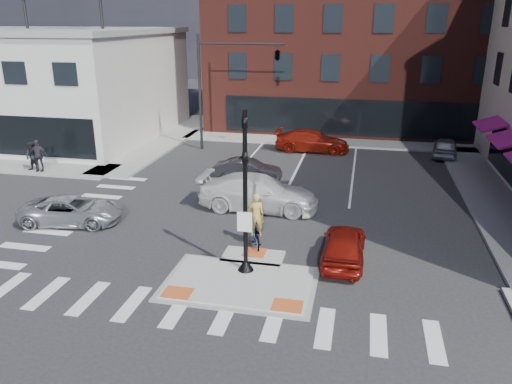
% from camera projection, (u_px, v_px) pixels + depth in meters
% --- Properties ---
extents(ground, '(120.00, 120.00, 0.00)m').
position_uv_depth(ground, '(243.00, 278.00, 18.25)').
color(ground, '#28282B').
rests_on(ground, ground).
extents(refuge_island, '(5.40, 4.65, 0.13)m').
position_uv_depth(refuge_island, '(242.00, 280.00, 18.00)').
color(refuge_island, gray).
rests_on(refuge_island, ground).
extents(sidewalk_nw, '(23.50, 20.50, 0.15)m').
position_uv_depth(sidewalk_nw, '(67.00, 150.00, 35.72)').
color(sidewalk_nw, gray).
rests_on(sidewalk_nw, ground).
extents(sidewalk_e, '(3.00, 24.00, 0.15)m').
position_uv_depth(sidewalk_e, '(497.00, 204.00, 25.28)').
color(sidewalk_e, gray).
rests_on(sidewalk_e, ground).
extents(sidewalk_n, '(26.00, 3.00, 0.15)m').
position_uv_depth(sidewalk_n, '(350.00, 142.00, 37.92)').
color(sidewalk_n, gray).
rests_on(sidewalk_n, ground).
extents(building_nw, '(20.40, 16.40, 14.40)m').
position_uv_depth(building_nw, '(35.00, 82.00, 39.74)').
color(building_nw, silver).
rests_on(building_nw, ground).
extents(building_n, '(24.40, 18.40, 15.50)m').
position_uv_depth(building_n, '(360.00, 33.00, 44.61)').
color(building_n, '#53201A').
rests_on(building_n, ground).
extents(building_far_left, '(10.00, 12.00, 10.00)m').
position_uv_depth(building_far_left, '(307.00, 51.00, 65.40)').
color(building_far_left, slate).
rests_on(building_far_left, ground).
extents(building_far_right, '(12.00, 12.00, 12.00)m').
position_uv_depth(building_far_right, '(410.00, 43.00, 64.30)').
color(building_far_right, brown).
rests_on(building_far_right, ground).
extents(signal_pole, '(0.60, 0.60, 5.98)m').
position_uv_depth(signal_pole, '(245.00, 214.00, 17.85)').
color(signal_pole, black).
rests_on(signal_pole, refuge_island).
extents(mast_arm_signal, '(6.10, 2.24, 8.00)m').
position_uv_depth(mast_arm_signal, '(256.00, 62.00, 33.53)').
color(mast_arm_signal, black).
rests_on(mast_arm_signal, ground).
extents(silver_suv, '(4.86, 2.86, 1.27)m').
position_uv_depth(silver_suv, '(72.00, 210.00, 22.93)').
color(silver_suv, '#B8BBC0').
rests_on(silver_suv, ground).
extents(red_sedan, '(1.67, 4.04, 1.37)m').
position_uv_depth(red_sedan, '(344.00, 245.00, 19.30)').
color(red_sedan, maroon).
rests_on(red_sedan, ground).
extents(white_pickup, '(5.90, 2.42, 1.71)m').
position_uv_depth(white_pickup, '(259.00, 193.00, 24.62)').
color(white_pickup, silver).
rests_on(white_pickup, ground).
extents(bg_car_dark, '(3.92, 1.39, 1.29)m').
position_uv_depth(bg_car_dark, '(248.00, 170.00, 29.01)').
color(bg_car_dark, '#28282D').
rests_on(bg_car_dark, ground).
extents(bg_car_silver, '(2.12, 4.07, 1.32)m').
position_uv_depth(bg_car_silver, '(445.00, 147.00, 34.17)').
color(bg_car_silver, '#B6B8BE').
rests_on(bg_car_silver, ground).
extents(bg_car_red, '(5.23, 2.13, 1.52)m').
position_uv_depth(bg_car_red, '(312.00, 141.00, 35.47)').
color(bg_car_red, maroon).
rests_on(bg_car_red, ground).
extents(cyclist, '(1.19, 1.96, 2.32)m').
position_uv_depth(cyclist, '(256.00, 228.00, 20.61)').
color(cyclist, '#3F3F44').
rests_on(cyclist, ground).
extents(pedestrian_a, '(0.93, 0.75, 1.81)m').
position_uv_depth(pedestrian_a, '(32.00, 157.00, 30.29)').
color(pedestrian_a, black).
rests_on(pedestrian_a, sidewalk_nw).
extents(pedestrian_b, '(1.22, 0.71, 1.96)m').
position_uv_depth(pedestrian_b, '(38.00, 156.00, 30.19)').
color(pedestrian_b, '#2E2A33').
rests_on(pedestrian_b, sidewalk_nw).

